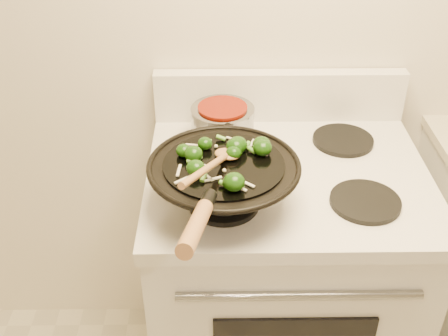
{
  "coord_description": "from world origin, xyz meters",
  "views": [
    {
      "loc": [
        -0.31,
        -0.11,
        1.8
      ],
      "look_at": [
        -0.3,
        1.04,
        1.02
      ],
      "focal_mm": 45.0,
      "sensor_mm": 36.0,
      "label": 1
    }
  ],
  "objects": [
    {
      "name": "stirfry",
      "position": [
        -0.28,
        1.03,
        1.06
      ],
      "size": [
        0.24,
        0.25,
        0.04
      ],
      "color": "#133808",
      "rests_on": "wok"
    },
    {
      "name": "stove",
      "position": [
        -0.12,
        1.17,
        0.47
      ],
      "size": [
        0.78,
        0.67,
        1.08
      ],
      "color": "white",
      "rests_on": "ground"
    },
    {
      "name": "saucepan",
      "position": [
        -0.3,
        1.32,
        0.99
      ],
      "size": [
        0.18,
        0.3,
        0.11
      ],
      "color": "gray",
      "rests_on": "stove"
    },
    {
      "name": "wok",
      "position": [
        -0.3,
        1.02,
        1.0
      ],
      "size": [
        0.38,
        0.62,
        0.23
      ],
      "color": "black",
      "rests_on": "stove"
    },
    {
      "name": "wooden_spoon",
      "position": [
        -0.32,
        0.97,
        1.08
      ],
      "size": [
        0.14,
        0.28,
        0.1
      ],
      "color": "#9E6C3E",
      "rests_on": "wok"
    }
  ]
}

